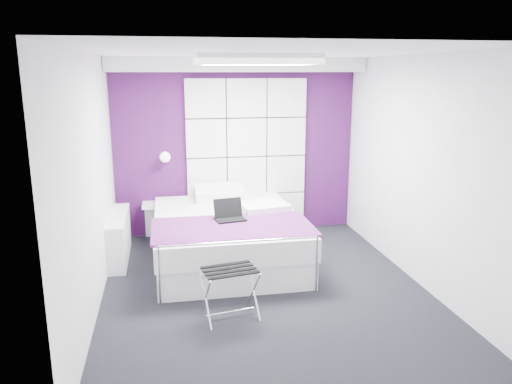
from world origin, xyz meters
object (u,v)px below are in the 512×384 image
Objects in this scene: bed at (227,235)px; laptop at (230,214)px; radiator at (119,237)px; luggage_rack at (230,293)px; nightstand at (157,205)px; wall_lamp at (165,157)px.

bed is 0.47m from laptop.
radiator is 2.22m from luggage_rack.
laptop is at bearing -55.73° from nightstand.
wall_lamp is 2.85m from luggage_rack.
nightstand is 1.59m from laptop.
radiator is 0.53× the size of bed.
nightstand is (0.50, 0.72, 0.22)m from radiator.
bed is 5.33× the size of nightstand.
nightstand is at bearing 114.56° from laptop.
radiator is at bearing 168.13° from bed.
radiator is at bearing -124.66° from nightstand.
bed is at bearing -48.79° from nightstand.
wall_lamp is 0.29× the size of luggage_rack.
laptop reaches higher than bed.
luggage_rack is (0.72, -2.58, -0.27)m from nightstand.
luggage_rack is at bearing -96.10° from bed.
laptop is at bearing -60.94° from wall_lamp.
radiator is 2.81× the size of nightstand.
wall_lamp is 1.62m from laptop.
luggage_rack is 1.47× the size of laptop.
wall_lamp is 0.71m from nightstand.
bed is (1.38, -0.29, 0.04)m from radiator.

